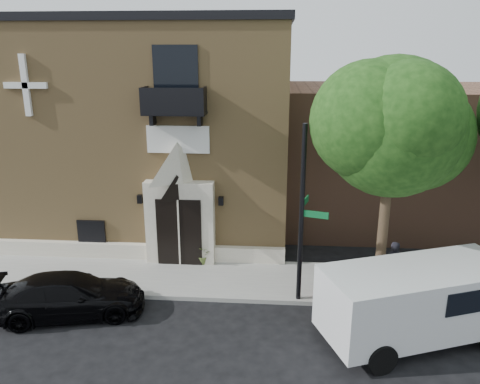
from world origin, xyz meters
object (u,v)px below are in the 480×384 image
at_px(street_sign, 302,215).
at_px(cargo_van, 424,300).
at_px(pedestrian_near, 392,265).
at_px(black_sedan, 70,295).
at_px(dumpster, 458,282).
at_px(fire_hydrant, 325,285).

bearing_deg(street_sign, cargo_van, -10.53).
distance_m(cargo_van, pedestrian_near, 2.74).
bearing_deg(pedestrian_near, cargo_van, 62.93).
relative_size(black_sedan, cargo_van, 0.78).
height_order(black_sedan, dumpster, black_sedan).
bearing_deg(fire_hydrant, cargo_van, -36.71).
bearing_deg(cargo_van, pedestrian_near, 74.91).
bearing_deg(black_sedan, fire_hydrant, -93.03).
xyz_separation_m(black_sedan, fire_hydrant, (8.04, 1.46, -0.09)).
relative_size(black_sedan, street_sign, 0.79).
height_order(cargo_van, dumpster, cargo_van).
relative_size(black_sedan, dumpster, 2.41).
bearing_deg(dumpster, street_sign, -156.22).
bearing_deg(black_sedan, cargo_van, -105.84).
distance_m(street_sign, pedestrian_near, 3.90).
distance_m(cargo_van, fire_hydrant, 3.29).
bearing_deg(street_sign, dumpster, 22.15).
bearing_deg(cargo_van, fire_hydrant, 122.98).
height_order(black_sedan, fire_hydrant, black_sedan).
height_order(street_sign, dumpster, street_sign).
bearing_deg(fire_hydrant, street_sign, -168.84).
distance_m(street_sign, dumpster, 5.74).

